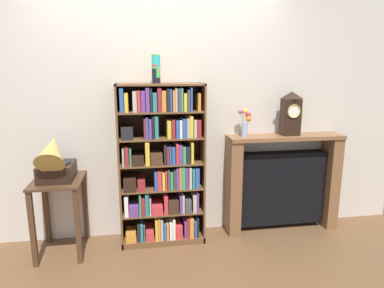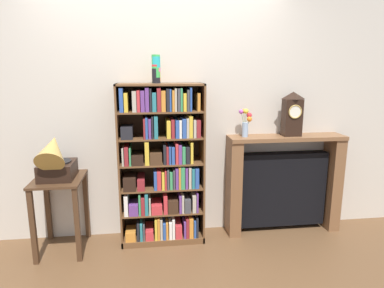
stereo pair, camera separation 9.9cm
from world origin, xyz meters
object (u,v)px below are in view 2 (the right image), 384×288
at_px(bookshelf, 163,168).
at_px(gramophone, 55,159).
at_px(side_table_left, 60,198).
at_px(flower_vase, 246,122).
at_px(cup_stack, 156,69).
at_px(fireplace_mantel, 283,184).
at_px(mantel_clock, 292,114).

bearing_deg(bookshelf, gramophone, -171.77).
height_order(side_table_left, gramophone, gramophone).
distance_m(bookshelf, gramophone, 0.99).
bearing_deg(flower_vase, cup_stack, -178.17).
bearing_deg(bookshelf, flower_vase, 3.76).
bearing_deg(cup_stack, fireplace_mantel, 1.87).
height_order(mantel_clock, flower_vase, mantel_clock).
height_order(gramophone, mantel_clock, mantel_clock).
bearing_deg(gramophone, cup_stack, 10.22).
relative_size(bookshelf, mantel_clock, 3.53).
bearing_deg(mantel_clock, side_table_left, -176.94).
bearing_deg(fireplace_mantel, bookshelf, -176.86).
bearing_deg(side_table_left, bookshelf, 4.63).
distance_m(side_table_left, gramophone, 0.40).
xyz_separation_m(bookshelf, gramophone, (-0.97, -0.14, 0.16)).
bearing_deg(flower_vase, mantel_clock, -1.37).
bearing_deg(fireplace_mantel, cup_stack, -178.13).
bearing_deg(cup_stack, flower_vase, 1.83).
bearing_deg(fireplace_mantel, gramophone, -174.65).
distance_m(fireplace_mantel, flower_vase, 0.81).
distance_m(bookshelf, flower_vase, 0.95).
bearing_deg(bookshelf, fireplace_mantel, 3.14).
bearing_deg(flower_vase, side_table_left, -175.78).
xyz_separation_m(bookshelf, mantel_clock, (1.33, 0.04, 0.51)).
height_order(fireplace_mantel, flower_vase, flower_vase).
bearing_deg(flower_vase, fireplace_mantel, 1.95).
xyz_separation_m(cup_stack, mantel_clock, (1.37, 0.02, -0.44)).
distance_m(side_table_left, flower_vase, 1.94).
relative_size(cup_stack, flower_vase, 0.92).
xyz_separation_m(fireplace_mantel, flower_vase, (-0.44, -0.01, 0.68)).
distance_m(gramophone, mantel_clock, 2.33).
distance_m(fireplace_mantel, mantel_clock, 0.76).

